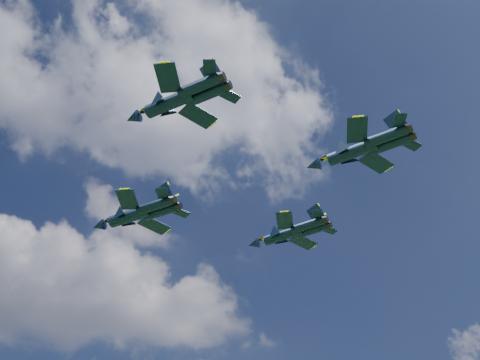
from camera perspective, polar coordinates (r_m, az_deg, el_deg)
name	(u,v)px	position (r m, az deg, el deg)	size (l,w,h in m)	color
jet_lead	(127,217)	(101.86, -10.65, -3.45)	(16.82, 13.77, 4.22)	black
jet_left	(167,104)	(83.41, -6.98, 7.17)	(16.09, 13.72, 4.09)	black
jet_right	(281,235)	(106.49, 3.88, -5.26)	(15.46, 13.63, 3.98)	black
jet_slot	(349,153)	(86.28, 10.29, 2.58)	(15.59, 13.71, 4.01)	black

